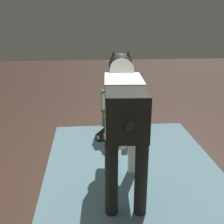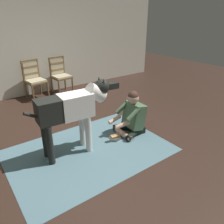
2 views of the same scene
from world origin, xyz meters
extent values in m
plane|color=#332119|center=(0.00, 0.00, 0.00)|extent=(15.22, 15.22, 0.00)
cube|color=slate|center=(-0.02, -0.16, 0.00)|extent=(2.52, 1.77, 0.01)
cube|color=black|center=(1.02, -0.10, 0.06)|extent=(0.26, 0.36, 0.12)
cylinder|color=black|center=(0.85, -0.25, 0.07)|extent=(0.41, 0.25, 0.11)
cylinder|color=tan|center=(0.70, -0.17, 0.06)|extent=(0.10, 0.36, 0.09)
cylinder|color=black|center=(0.87, 0.06, 0.07)|extent=(0.40, 0.29, 0.11)
cylinder|color=tan|center=(0.71, 0.00, 0.06)|extent=(0.14, 0.37, 0.09)
cube|color=#4A6648|center=(0.98, -0.10, 0.35)|extent=(0.32, 0.42, 0.49)
cylinder|color=#4A6648|center=(0.82, -0.27, 0.48)|extent=(0.30, 0.10, 0.24)
cylinder|color=tan|center=(0.62, -0.20, 0.30)|extent=(0.28, 0.13, 0.12)
cylinder|color=#4A6648|center=(0.84, 0.08, 0.48)|extent=(0.30, 0.10, 0.24)
cylinder|color=tan|center=(0.64, 0.05, 0.30)|extent=(0.27, 0.09, 0.12)
sphere|color=tan|center=(0.94, -0.10, 0.69)|extent=(0.21, 0.21, 0.21)
sphere|color=#452B24|center=(0.94, -0.10, 0.73)|extent=(0.19, 0.19, 0.19)
cylinder|color=white|center=(-0.01, 0.08, 0.31)|extent=(0.10, 0.10, 0.62)
cylinder|color=white|center=(-0.03, -0.15, 0.31)|extent=(0.10, 0.10, 0.62)
cylinder|color=black|center=(-0.63, 0.12, 0.31)|extent=(0.10, 0.10, 0.62)
cylinder|color=black|center=(-0.65, -0.10, 0.31)|extent=(0.10, 0.10, 0.62)
cube|color=white|center=(-0.15, -0.03, 0.80)|extent=(0.51, 0.35, 0.36)
cube|color=black|center=(-0.53, 0.00, 0.80)|extent=(0.45, 0.33, 0.34)
cylinder|color=white|center=(0.20, -0.05, 0.94)|extent=(0.37, 0.25, 0.34)
sphere|color=black|center=(0.31, -0.06, 1.02)|extent=(0.24, 0.24, 0.24)
cube|color=black|center=(0.51, -0.07, 1.00)|extent=(0.19, 0.12, 0.10)
cone|color=black|center=(0.30, 0.02, 1.11)|extent=(0.09, 0.09, 0.11)
cone|color=black|center=(0.30, -0.13, 1.11)|extent=(0.09, 0.09, 0.11)
cylinder|color=black|center=(-0.76, 0.02, 0.77)|extent=(0.32, 0.07, 0.21)
cylinder|color=white|center=(0.56, -0.07, 0.01)|extent=(0.22, 0.22, 0.01)
cylinder|color=tan|center=(0.56, -0.10, 0.04)|extent=(0.17, 0.08, 0.05)
cylinder|color=tan|center=(0.57, -0.05, 0.04)|extent=(0.17, 0.08, 0.05)
cylinder|color=#9C3A2C|center=(0.56, -0.07, 0.04)|extent=(0.17, 0.07, 0.04)
camera|label=1|loc=(-2.48, 0.28, 1.48)|focal=45.04mm
camera|label=2|loc=(-1.54, -2.84, 2.09)|focal=35.46mm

